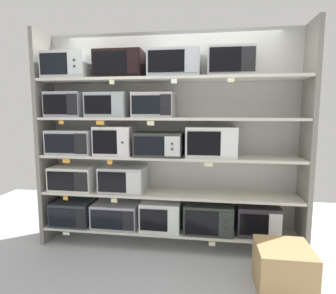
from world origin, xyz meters
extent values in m
cube|color=#B2B2AD|center=(0.00, 0.22, 1.27)|extent=(3.16, 0.04, 2.54)
cube|color=gray|center=(-1.51, 0.00, 1.27)|extent=(0.05, 0.41, 2.54)
cube|color=gray|center=(1.51, 0.00, 1.27)|extent=(0.05, 0.41, 2.54)
cube|color=beige|center=(0.00, 0.00, 0.20)|extent=(2.96, 0.41, 0.03)
cube|color=#2A333A|center=(-1.19, 0.00, 0.36)|extent=(0.47, 0.40, 0.28)
cube|color=black|center=(-1.23, -0.21, 0.36)|extent=(0.34, 0.01, 0.22)
cube|color=black|center=(-1.01, -0.21, 0.36)|extent=(0.11, 0.01, 0.23)
cube|color=#A3A0AD|center=(-0.63, 0.00, 0.36)|extent=(0.55, 0.38, 0.29)
cube|color=black|center=(-0.69, -0.20, 0.36)|extent=(0.38, 0.01, 0.22)
cube|color=black|center=(-0.43, -0.20, 0.36)|extent=(0.13, 0.01, 0.23)
cylinder|color=#262628|center=(-0.43, -0.20, 0.36)|extent=(0.02, 0.01, 0.02)
cube|color=silver|center=(-0.08, 0.00, 0.39)|extent=(0.47, 0.37, 0.33)
cube|color=black|center=(-0.14, -0.19, 0.39)|extent=(0.32, 0.01, 0.25)
cube|color=silver|center=(0.08, -0.19, 0.39)|extent=(0.12, 0.01, 0.27)
cube|color=#2D322F|center=(0.47, 0.00, 0.39)|extent=(0.55, 0.38, 0.33)
cube|color=black|center=(0.40, -0.20, 0.39)|extent=(0.37, 0.01, 0.27)
cube|color=#2D322F|center=(0.66, -0.20, 0.39)|extent=(0.15, 0.01, 0.27)
cylinder|color=#262628|center=(0.66, -0.20, 0.35)|extent=(0.02, 0.01, 0.02)
cylinder|color=#262628|center=(0.66, -0.20, 0.42)|extent=(0.02, 0.01, 0.02)
cube|color=#2C2931|center=(1.03, 0.00, 0.39)|extent=(0.47, 0.32, 0.34)
cube|color=black|center=(0.96, -0.17, 0.39)|extent=(0.30, 0.01, 0.23)
cube|color=silver|center=(1.19, -0.17, 0.39)|extent=(0.14, 0.01, 0.27)
cube|color=white|center=(-1.19, -0.21, 0.17)|extent=(0.08, 0.00, 0.03)
cube|color=beige|center=(0.52, -0.21, 0.16)|extent=(0.07, 0.00, 0.05)
cube|color=white|center=(0.99, -0.21, 0.17)|extent=(0.09, 0.00, 0.03)
cube|color=beige|center=(0.00, 0.00, 0.64)|extent=(2.96, 0.41, 0.03)
cube|color=silver|center=(-1.16, 0.00, 0.80)|extent=(0.52, 0.38, 0.28)
cube|color=black|center=(-1.24, -0.20, 0.80)|extent=(0.33, 0.01, 0.22)
cube|color=black|center=(-0.99, -0.20, 0.80)|extent=(0.16, 0.01, 0.23)
cylinder|color=#262628|center=(-0.99, -0.21, 0.77)|extent=(0.02, 0.01, 0.02)
cylinder|color=#262628|center=(-0.99, -0.21, 0.83)|extent=(0.02, 0.01, 0.02)
cube|color=#B6B8BA|center=(-0.54, 0.00, 0.81)|extent=(0.53, 0.36, 0.30)
cube|color=black|center=(-0.62, -0.18, 0.81)|extent=(0.33, 0.01, 0.23)
cube|color=silver|center=(-0.37, -0.18, 0.81)|extent=(0.16, 0.01, 0.24)
cube|color=orange|center=(-1.18, -0.21, 0.60)|extent=(0.06, 0.00, 0.05)
cube|color=beige|center=(-0.59, -0.21, 0.60)|extent=(0.07, 0.00, 0.05)
cube|color=beige|center=(0.00, 0.00, 1.08)|extent=(2.96, 0.41, 0.03)
cube|color=#B1B0BA|center=(-1.15, 0.00, 1.24)|extent=(0.54, 0.40, 0.29)
cube|color=black|center=(-1.22, -0.21, 1.24)|extent=(0.36, 0.01, 0.22)
cube|color=black|center=(-0.97, -0.21, 1.24)|extent=(0.15, 0.01, 0.23)
cube|color=silver|center=(-0.63, 0.00, 1.26)|extent=(0.44, 0.38, 0.33)
cube|color=black|center=(-0.68, -0.19, 1.26)|extent=(0.28, 0.01, 0.26)
cube|color=silver|center=(-0.48, -0.19, 1.26)|extent=(0.13, 0.01, 0.27)
cylinder|color=#262628|center=(-0.48, -0.20, 1.26)|extent=(0.02, 0.01, 0.02)
cube|color=#343334|center=(-0.10, 0.00, 1.23)|extent=(0.54, 0.42, 0.27)
cube|color=black|center=(-0.18, -0.21, 1.23)|extent=(0.34, 0.01, 0.20)
cube|color=silver|center=(0.08, -0.21, 1.23)|extent=(0.17, 0.01, 0.22)
cylinder|color=#262628|center=(0.08, -0.22, 1.20)|extent=(0.02, 0.01, 0.02)
cylinder|color=#262628|center=(0.08, -0.22, 1.26)|extent=(0.02, 0.01, 0.02)
cube|color=silver|center=(0.49, 0.00, 1.27)|extent=(0.56, 0.35, 0.34)
cube|color=black|center=(0.41, -0.18, 1.27)|extent=(0.35, 0.01, 0.26)
cube|color=silver|center=(0.67, -0.18, 1.27)|extent=(0.17, 0.01, 0.27)
cube|color=orange|center=(-1.15, -0.21, 1.04)|extent=(0.09, 0.00, 0.05)
cube|color=orange|center=(-0.63, -0.21, 1.04)|extent=(0.06, 0.00, 0.05)
cube|color=beige|center=(0.46, -0.21, 1.04)|extent=(0.09, 0.00, 0.04)
cube|color=beige|center=(0.00, 0.00, 1.52)|extent=(2.96, 0.41, 0.03)
cube|color=#9D9AAE|center=(-1.21, 0.00, 1.68)|extent=(0.43, 0.37, 0.29)
cube|color=black|center=(-1.26, -0.19, 1.68)|extent=(0.28, 0.01, 0.22)
cube|color=black|center=(-1.06, -0.19, 1.68)|extent=(0.12, 0.01, 0.23)
cube|color=#96A1A3|center=(-0.69, 0.00, 1.68)|extent=(0.47, 0.39, 0.28)
cube|color=black|center=(-0.75, -0.20, 1.68)|extent=(0.31, 0.01, 0.20)
cube|color=#96A1A3|center=(-0.53, -0.20, 1.68)|extent=(0.13, 0.01, 0.22)
cube|color=#B9B2B5|center=(-0.16, 0.00, 1.68)|extent=(0.46, 0.37, 0.28)
cube|color=black|center=(-0.21, -0.19, 1.68)|extent=(0.31, 0.01, 0.20)
cube|color=black|center=(0.00, -0.19, 1.68)|extent=(0.12, 0.01, 0.22)
cylinder|color=#262628|center=(0.00, -0.20, 1.68)|extent=(0.02, 0.01, 0.02)
cube|color=orange|center=(-1.19, -0.21, 1.48)|extent=(0.06, 0.00, 0.04)
cube|color=orange|center=(-0.73, -0.21, 1.48)|extent=(0.09, 0.00, 0.05)
cube|color=beige|center=(-0.16, -0.21, 1.48)|extent=(0.08, 0.00, 0.05)
cube|color=beige|center=(0.00, 0.00, 1.96)|extent=(2.96, 0.41, 0.03)
cube|color=#B5BCBA|center=(-1.16, 0.00, 2.13)|extent=(0.52, 0.42, 0.29)
cube|color=black|center=(-1.24, -0.22, 2.13)|extent=(0.32, 0.01, 0.23)
cube|color=#B5BCBA|center=(-1.00, -0.21, 2.13)|extent=(0.16, 0.01, 0.24)
cylinder|color=#262628|center=(-1.00, -0.22, 2.09)|extent=(0.02, 0.01, 0.02)
cylinder|color=#262628|center=(-1.00, -0.22, 2.16)|extent=(0.02, 0.01, 0.02)
cube|color=black|center=(-0.55, 0.00, 2.13)|extent=(0.54, 0.33, 0.31)
cube|color=black|center=(-0.61, -0.17, 2.13)|extent=(0.38, 0.01, 0.24)
cube|color=black|center=(-0.36, -0.17, 2.13)|extent=(0.13, 0.01, 0.24)
cube|color=#9FA3A9|center=(0.08, 0.00, 2.12)|extent=(0.56, 0.41, 0.29)
cube|color=black|center=(0.01, -0.21, 2.12)|extent=(0.38, 0.01, 0.22)
cube|color=#9FA3A9|center=(0.27, -0.21, 2.12)|extent=(0.14, 0.01, 0.23)
cube|color=#A0A5A5|center=(0.68, 0.00, 2.13)|extent=(0.49, 0.34, 0.30)
cube|color=black|center=(0.61, -0.18, 2.13)|extent=(0.32, 0.01, 0.25)
cube|color=black|center=(0.84, -0.18, 2.13)|extent=(0.14, 0.01, 0.24)
cube|color=beige|center=(-0.58, -0.21, 1.92)|extent=(0.05, 0.00, 0.05)
cube|color=white|center=(0.09, -0.21, 1.92)|extent=(0.06, 0.00, 0.05)
cube|color=beige|center=(0.67, -0.21, 1.92)|extent=(0.07, 0.00, 0.04)
cube|color=tan|center=(1.15, -0.68, 0.20)|extent=(0.47, 0.47, 0.41)
camera|label=1|loc=(0.46, -3.18, 1.60)|focal=30.06mm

